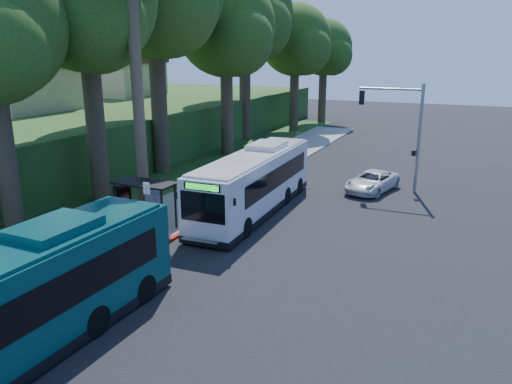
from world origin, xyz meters
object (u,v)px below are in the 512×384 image
at_px(white_bus, 255,181).
at_px(teal_bus, 8,306).
at_px(pickup, 372,181).
at_px(bus_shelter, 143,195).

relative_size(white_bus, teal_bus, 0.97).
xyz_separation_m(teal_bus, pickup, (5.98, 23.14, -1.17)).
distance_m(white_bus, pickup, 8.86).
bearing_deg(bus_shelter, white_bus, 50.60).
xyz_separation_m(bus_shelter, white_bus, (4.09, 4.98, -0.02)).
distance_m(teal_bus, pickup, 23.93).
height_order(teal_bus, pickup, teal_bus).
distance_m(bus_shelter, pickup, 15.28).
height_order(white_bus, teal_bus, teal_bus).
height_order(white_bus, pickup, white_bus).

